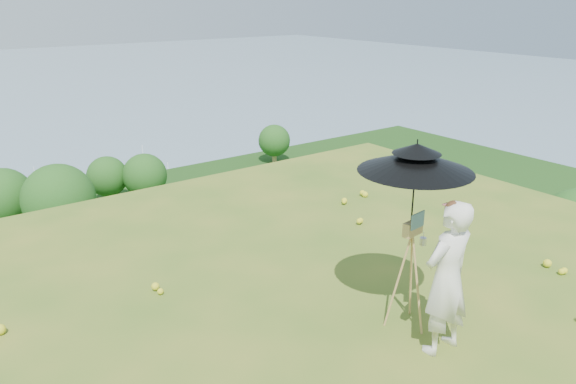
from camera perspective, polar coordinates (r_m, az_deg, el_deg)
ground at (r=7.06m, az=6.93°, el=-15.16°), size 14.00×14.00×0.00m
wildflowers at (r=7.18m, az=5.55°, el=-13.89°), size 10.00×10.50×0.12m
painter at (r=6.70m, az=15.84°, el=-8.42°), size 0.69×0.45×1.89m
field_easel at (r=7.16m, az=12.24°, el=-7.73°), size 0.66×0.66×1.55m
sun_umbrella at (r=6.76m, az=12.68°, el=0.51°), size 1.46×1.46×1.15m
painter_cap at (r=6.35m, az=16.56°, el=-1.31°), size 0.21×0.24×0.10m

